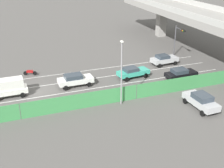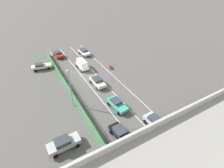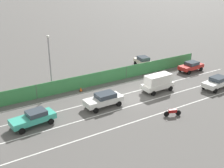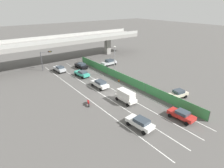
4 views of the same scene
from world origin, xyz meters
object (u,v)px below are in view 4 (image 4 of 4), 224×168
object	(u,v)px
car_hatchback_white	(100,84)
parked_sedan_cream	(177,94)
motorcycle	(88,103)
traffic_cone	(119,80)
street_lamp	(115,58)
car_sedan_white	(140,123)
parked_wagon_silver	(109,62)
car_sedan_red	(182,115)
car_sedan_silver	(60,69)
traffic_light	(45,57)
car_sedan_black	(81,65)
car_van_white	(126,96)
car_taxi_teal	(82,73)

from	to	relation	value
car_hatchback_white	parked_sedan_cream	xyz separation A→B (m)	(9.13, -13.06, -0.03)
motorcycle	parked_sedan_cream	world-z (taller)	parked_sedan_cream
parked_sedan_cream	traffic_cone	size ratio (longest dim) A/B	8.14
street_lamp	traffic_cone	distance (m)	5.64
car_sedan_white	parked_wagon_silver	world-z (taller)	parked_wagon_silver
car_sedan_red	street_lamp	size ratio (longest dim) A/B	0.57
car_sedan_silver	traffic_light	size ratio (longest dim) A/B	0.83
car_sedan_black	parked_wagon_silver	bearing A→B (deg)	-17.45
car_sedan_red	motorcycle	distance (m)	15.86
parked_wagon_silver	car_hatchback_white	bearing A→B (deg)	-133.17
car_sedan_red	parked_wagon_silver	bearing A→B (deg)	75.78
motorcycle	traffic_cone	xyz separation A→B (m)	(11.43, 5.42, -0.18)
car_van_white	motorcycle	size ratio (longest dim) A/B	2.37
parked_wagon_silver	car_van_white	bearing A→B (deg)	-118.30
car_sedan_red	car_hatchback_white	bearing A→B (deg)	100.90
car_sedan_black	car_van_white	xyz separation A→B (m)	(-2.85, -22.45, 0.39)
car_taxi_teal	parked_wagon_silver	world-z (taller)	parked_wagon_silver
car_sedan_black	parked_sedan_cream	xyz separation A→B (m)	(6.08, -27.21, 0.01)
car_taxi_teal	car_sedan_silver	xyz separation A→B (m)	(-3.07, 6.78, 0.03)
car_taxi_teal	car_sedan_red	world-z (taller)	car_taxi_teal
traffic_light	street_lamp	world-z (taller)	street_lamp
car_sedan_silver	parked_wagon_silver	bearing A→B (deg)	-13.50
car_hatchback_white	traffic_light	xyz separation A→B (m)	(-5.21, 18.73, 2.77)
car_van_white	motorcycle	distance (m)	6.94
car_sedan_red	traffic_cone	xyz separation A→B (m)	(2.05, 18.21, -0.59)
car_sedan_silver	car_sedan_white	world-z (taller)	car_sedan_silver
car_van_white	street_lamp	size ratio (longest dim) A/B	0.58
parked_sedan_cream	street_lamp	xyz separation A→B (m)	(-2.32, 16.77, 3.68)
car_hatchback_white	traffic_light	distance (m)	19.64
car_taxi_teal	car_sedan_red	bearing A→B (deg)	-82.68
car_taxi_teal	motorcycle	world-z (taller)	car_taxi_teal
car_taxi_teal	traffic_light	bearing A→B (deg)	116.80
parked_sedan_cream	car_sedan_silver	bearing A→B (deg)	113.33
car_sedan_red	car_taxi_teal	bearing A→B (deg)	97.32
car_sedan_silver	car_taxi_teal	bearing A→B (deg)	-65.64
car_taxi_teal	parked_wagon_silver	bearing A→B (deg)	17.56
car_sedan_red	traffic_light	bearing A→B (deg)	103.30
car_sedan_red	street_lamp	xyz separation A→B (m)	(3.35, 21.63, 3.70)
traffic_cone	motorcycle	bearing A→B (deg)	-154.61
car_sedan_black	street_lamp	world-z (taller)	street_lamp
motorcycle	car_taxi_teal	bearing A→B (deg)	65.75
car_sedan_black	car_sedan_white	world-z (taller)	car_sedan_white
car_van_white	traffic_cone	distance (m)	10.14
parked_wagon_silver	street_lamp	size ratio (longest dim) A/B	0.61
parked_wagon_silver	traffic_light	distance (m)	17.84
car_sedan_silver	motorcycle	world-z (taller)	car_sedan_silver
car_hatchback_white	car_sedan_silver	distance (m)	15.31
car_hatchback_white	car_sedan_red	world-z (taller)	car_hatchback_white
car_sedan_black	street_lamp	size ratio (longest dim) A/B	0.59
traffic_cone	car_hatchback_white	bearing A→B (deg)	-176.93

